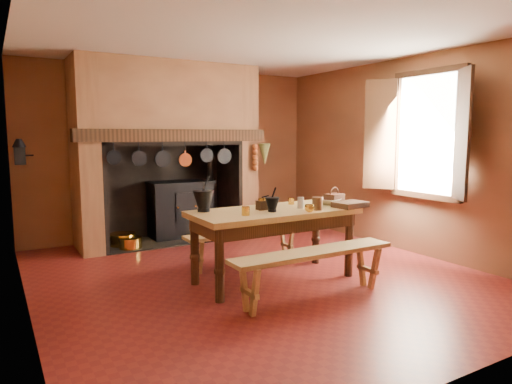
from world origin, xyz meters
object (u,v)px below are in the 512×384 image
Objects in this scene: iron_range at (181,208)px; mixing_bowl at (329,201)px; coffee_grinder at (262,204)px; wicker_basket at (334,198)px; bench_front at (313,263)px; work_table at (274,221)px.

mixing_bowl is (0.92, -2.70, 0.39)m from iron_range.
wicker_basket reaches higher than coffee_grinder.
iron_range is at bearing 89.56° from coffee_grinder.
coffee_grinder is at bearing 99.56° from bench_front.
iron_range is at bearing 92.40° from work_table.
coffee_grinder reaches higher than mixing_bowl.
wicker_basket is (0.07, -0.03, 0.03)m from mixing_bowl.
coffee_grinder is at bearing 177.01° from mixing_bowl.
mixing_bowl is at bearing -2.94° from coffee_grinder.
wicker_basket is at bearing -21.34° from mixing_bowl.
coffee_grinder is (-0.14, 0.05, 0.20)m from work_table.
bench_front is at bearing -88.12° from iron_range.
coffee_grinder is 1.01m from wicker_basket.
coffee_grinder reaches higher than bench_front.
bench_front is at bearing -136.80° from mixing_bowl.
iron_range is 2.68m from coffee_grinder.
work_table is 0.89m from wicker_basket.
bench_front is (0.11, -3.45, -0.09)m from iron_range.
coffee_grinder is at bearing 159.10° from work_table.
work_table is 0.24m from coffee_grinder.
mixing_bowl is (0.80, 0.00, 0.17)m from work_table.
coffee_grinder is 0.64× the size of wicker_basket.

